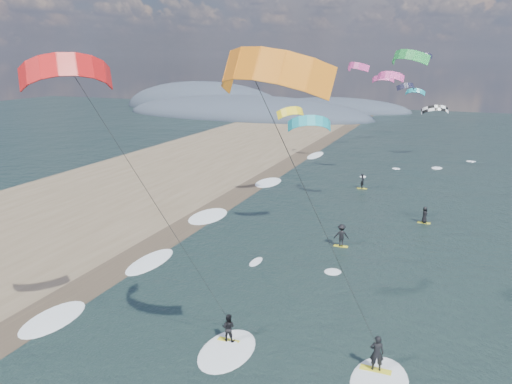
% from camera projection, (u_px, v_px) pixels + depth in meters
% --- Properties ---
extents(wet_sand_strip, '(3.00, 240.00, 0.00)m').
position_uv_depth(wet_sand_strip, '(87.00, 287.00, 32.23)').
color(wet_sand_strip, '#382D23').
rests_on(wet_sand_strip, ground).
extents(coastal_hills, '(80.00, 41.00, 15.00)m').
position_uv_depth(coastal_hills, '(239.00, 112.00, 131.55)').
color(coastal_hills, '#3D4756').
rests_on(coastal_hills, ground).
extents(kitesurfer_near_a, '(8.01, 9.00, 15.22)m').
position_uv_depth(kitesurfer_near_a, '(280.00, 140.00, 17.30)').
color(kitesurfer_near_a, yellow).
rests_on(kitesurfer_near_a, ground).
extents(kitesurfer_near_b, '(6.80, 9.01, 15.09)m').
position_uv_depth(kitesurfer_near_b, '(133.00, 179.00, 20.68)').
color(kitesurfer_near_b, yellow).
rests_on(kitesurfer_near_b, ground).
extents(far_kitesurfers, '(8.44, 18.97, 1.83)m').
position_uv_depth(far_kitesurfers, '(366.00, 218.00, 43.06)').
color(far_kitesurfers, yellow).
rests_on(far_kitesurfers, ground).
extents(bg_kite_field, '(15.12, 72.13, 8.65)m').
position_uv_depth(bg_kite_field, '(395.00, 81.00, 66.97)').
color(bg_kite_field, teal).
rests_on(bg_kite_field, ground).
extents(shoreline_surf, '(2.40, 79.40, 0.11)m').
position_uv_depth(shoreline_surf, '(145.00, 262.00, 36.03)').
color(shoreline_surf, white).
rests_on(shoreline_surf, ground).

